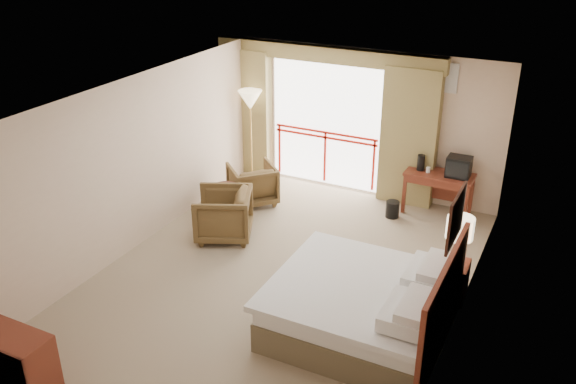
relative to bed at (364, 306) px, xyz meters
The scene contains 29 objects.
floor 1.66m from the bed, 158.15° to the left, with size 7.00×7.00×0.00m, color gray.
ceiling 2.83m from the bed, 158.15° to the left, with size 7.00×7.00×0.00m, color white.
wall_back 4.47m from the bed, 110.05° to the left, with size 5.00×5.00×0.00m, color beige.
wall_front 3.41m from the bed, 117.29° to the right, with size 5.00×5.00×0.00m, color beige.
wall_left 4.16m from the bed, behind, with size 7.00×7.00×0.00m, color beige.
wall_right 1.52m from the bed, 30.87° to the left, with size 7.00×7.00×0.00m, color beige.
balcony_door 4.75m from the bed, 119.37° to the left, with size 2.40×2.40×0.00m, color white.
balcony_railing 4.68m from the bed, 119.49° to the left, with size 2.09×0.03×1.02m.
curtain_left 5.65m from the bed, 134.97° to the left, with size 1.00×0.26×2.50m, color olive.
curtain_right 4.10m from the bed, 99.29° to the left, with size 1.00×0.26×2.50m, color olive.
valance 5.08m from the bed, 119.98° to the left, with size 4.40×0.22×0.28m, color olive.
hvac_vent 4.53m from the bed, 92.76° to the left, with size 0.50×0.04×0.50m, color silver.
bed is the anchor object (origin of this frame).
headboard 1.00m from the bed, ahead, with size 0.06×2.10×1.30m, color #591E13.
framed_art 1.77m from the bed, ahead, with size 0.04×0.72×0.60m.
nightstand 1.51m from the bed, 56.17° to the left, with size 0.38×0.46×0.55m, color #591E13.
table_lamp 1.69m from the bed, 57.21° to the left, with size 0.37×0.37×0.65m.
phone 1.37m from the bed, 54.39° to the left, with size 0.17×0.13×0.07m, color black.
desk 3.80m from the bed, 89.95° to the left, with size 1.16×0.56×0.76m.
tv 3.79m from the bed, 85.36° to the left, with size 0.40×0.32×0.36m.
coffee_maker 3.79m from the bed, 95.30° to the left, with size 0.13×0.13×0.28m, color black.
cup 3.72m from the bed, 93.05° to the left, with size 0.07×0.07×0.10m, color white.
wastebasket 3.31m from the bed, 101.29° to the left, with size 0.23×0.23×0.29m, color black.
armchair_far 4.13m from the bed, 139.51° to the left, with size 0.79×0.81×0.74m, color #4D3920.
armchair_near 3.21m from the bed, 155.59° to the left, with size 0.87×0.90×0.82m, color #4D3920.
side_table 3.76m from the bed, 149.20° to the left, with size 0.53×0.53×0.58m.
book 3.76m from the bed, 149.20° to the left, with size 0.16×0.21×0.02m, color white.
floor_lamp 5.29m from the bed, 135.50° to the left, with size 0.46×0.46×1.81m.
dresser 4.18m from the bed, 139.72° to the right, with size 1.10×0.47×0.73m.
Camera 1 is at (3.47, -6.69, 4.89)m, focal length 38.00 mm.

